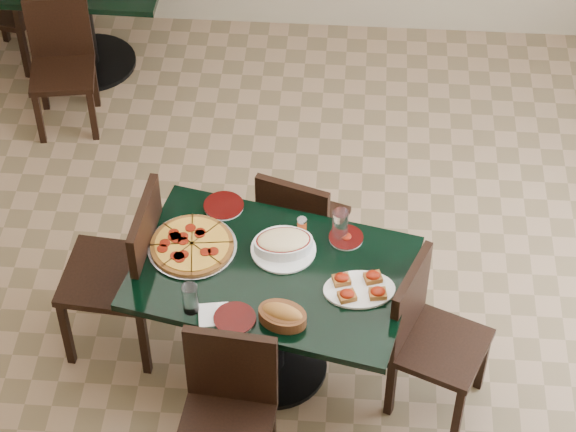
# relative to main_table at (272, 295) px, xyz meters

# --- Properties ---
(floor) EXTENTS (5.50, 5.50, 0.00)m
(floor) POSITION_rel_main_table_xyz_m (0.15, 0.28, -0.57)
(floor) COLOR #8A6C4F
(floor) RESTS_ON ground
(main_table) EXTENTS (1.45, 1.10, 0.75)m
(main_table) POSITION_rel_main_table_xyz_m (0.00, 0.00, 0.00)
(main_table) COLOR black
(main_table) RESTS_ON floor
(back_table) EXTENTS (1.16, 0.85, 0.75)m
(back_table) POSITION_rel_main_table_xyz_m (-1.45, 2.46, -0.04)
(back_table) COLOR black
(back_table) RESTS_ON floor
(chair_far) EXTENTS (0.50, 0.50, 0.84)m
(chair_far) POSITION_rel_main_table_xyz_m (0.09, 0.59, -0.10)
(chair_far) COLOR black
(chair_far) RESTS_ON floor
(chair_near) EXTENTS (0.46, 0.46, 0.90)m
(chair_near) POSITION_rel_main_table_xyz_m (-0.15, -0.62, -0.07)
(chair_near) COLOR black
(chair_near) RESTS_ON floor
(chair_right) EXTENTS (0.54, 0.54, 0.88)m
(chair_right) POSITION_rel_main_table_xyz_m (0.75, -0.11, -0.08)
(chair_right) COLOR black
(chair_right) RESTS_ON floor
(chair_left) EXTENTS (0.51, 0.51, 1.00)m
(chair_left) POSITION_rel_main_table_xyz_m (-0.74, 0.14, -0.00)
(chair_left) COLOR black
(chair_left) RESTS_ON floor
(back_chair_near) EXTENTS (0.45, 0.45, 0.84)m
(back_chair_near) POSITION_rel_main_table_xyz_m (-1.47, 1.92, -0.10)
(back_chair_near) COLOR black
(back_chair_near) RESTS_ON floor
(back_chair_left) EXTENTS (0.45, 0.45, 0.82)m
(back_chair_left) POSITION_rel_main_table_xyz_m (-1.89, 2.48, -0.11)
(back_chair_left) COLOR black
(back_chair_left) RESTS_ON floor
(pepperoni_pizza) EXTENTS (0.43, 0.43, 0.04)m
(pepperoni_pizza) POSITION_rel_main_table_xyz_m (-0.40, 0.12, 0.20)
(pepperoni_pizza) COLOR #B1B2B8
(pepperoni_pizza) RESTS_ON main_table
(lasagna_casserole) EXTENTS (0.32, 0.32, 0.09)m
(lasagna_casserole) POSITION_rel_main_table_xyz_m (0.04, 0.13, 0.23)
(lasagna_casserole) COLOR white
(lasagna_casserole) RESTS_ON main_table
(bread_basket) EXTENTS (0.26, 0.21, 0.10)m
(bread_basket) POSITION_rel_main_table_xyz_m (0.07, -0.30, 0.22)
(bread_basket) COLOR brown
(bread_basket) RESTS_ON main_table
(bruschetta_platter) EXTENTS (0.37, 0.28, 0.05)m
(bruschetta_platter) POSITION_rel_main_table_xyz_m (0.42, -0.10, 0.21)
(bruschetta_platter) COLOR white
(bruschetta_platter) RESTS_ON main_table
(side_plate_near) EXTENTS (0.19, 0.19, 0.02)m
(side_plate_near) POSITION_rel_main_table_xyz_m (-0.14, -0.31, 0.19)
(side_plate_near) COLOR white
(side_plate_near) RESTS_ON main_table
(side_plate_far_r) EXTENTS (0.17, 0.17, 0.03)m
(side_plate_far_r) POSITION_rel_main_table_xyz_m (0.34, 0.23, 0.19)
(side_plate_far_r) COLOR white
(side_plate_far_r) RESTS_ON main_table
(side_plate_far_l) EXTENTS (0.20, 0.20, 0.02)m
(side_plate_far_l) POSITION_rel_main_table_xyz_m (-0.28, 0.41, 0.19)
(side_plate_far_l) COLOR white
(side_plate_far_l) RESTS_ON main_table
(napkin_setting) EXTENTS (0.16, 0.16, 0.01)m
(napkin_setting) POSITION_rel_main_table_xyz_m (-0.24, -0.29, 0.18)
(napkin_setting) COLOR white
(napkin_setting) RESTS_ON main_table
(water_glass_a) EXTENTS (0.08, 0.08, 0.17)m
(water_glass_a) POSITION_rel_main_table_xyz_m (0.31, 0.24, 0.27)
(water_glass_a) COLOR white
(water_glass_a) RESTS_ON main_table
(water_glass_b) EXTENTS (0.07, 0.07, 0.16)m
(water_glass_b) POSITION_rel_main_table_xyz_m (-0.35, -0.27, 0.26)
(water_glass_b) COLOR white
(water_glass_b) RESTS_ON main_table
(pepper_shaker) EXTENTS (0.05, 0.05, 0.08)m
(pepper_shaker) POSITION_rel_main_table_xyz_m (0.12, 0.27, 0.22)
(pepper_shaker) COLOR #C04514
(pepper_shaker) RESTS_ON main_table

